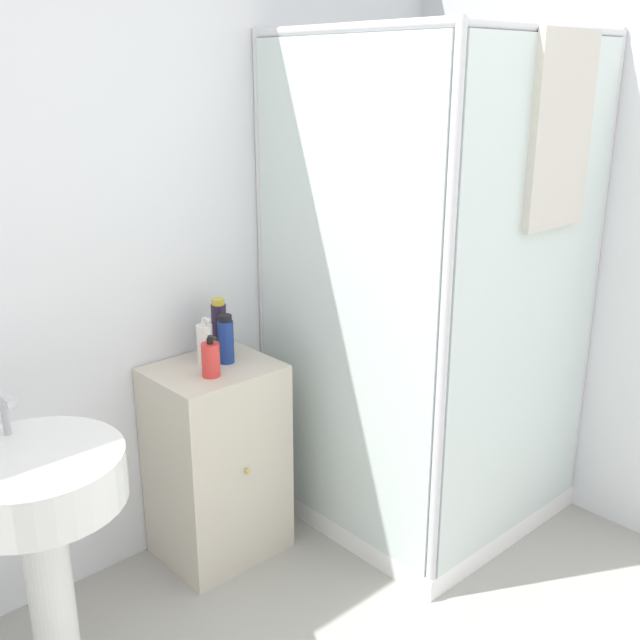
{
  "coord_description": "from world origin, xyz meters",
  "views": [
    {
      "loc": [
        -1.18,
        -0.75,
        1.87
      ],
      "look_at": [
        0.48,
        1.07,
        1.05
      ],
      "focal_mm": 42.0,
      "sensor_mm": 36.0,
      "label": 1
    }
  ],
  "objects_px": {
    "soap_dispenser": "(211,359)",
    "lotion_bottle_white": "(205,344)",
    "shampoo_bottle_blue": "(226,340)",
    "sink": "(39,508)",
    "shampoo_bottle_tall_black": "(219,328)"
  },
  "relations": [
    {
      "from": "soap_dispenser",
      "to": "lotion_bottle_white",
      "type": "relative_size",
      "value": 0.85
    },
    {
      "from": "soap_dispenser",
      "to": "shampoo_bottle_blue",
      "type": "xyz_separation_m",
      "value": [
        0.12,
        0.07,
        0.03
      ]
    },
    {
      "from": "sink",
      "to": "soap_dispenser",
      "type": "distance_m",
      "value": 0.8
    },
    {
      "from": "shampoo_bottle_blue",
      "to": "lotion_bottle_white",
      "type": "height_order",
      "value": "shampoo_bottle_blue"
    },
    {
      "from": "shampoo_bottle_tall_black",
      "to": "lotion_bottle_white",
      "type": "height_order",
      "value": "shampoo_bottle_tall_black"
    },
    {
      "from": "sink",
      "to": "shampoo_bottle_blue",
      "type": "xyz_separation_m",
      "value": [
        0.87,
        0.27,
        0.24
      ]
    },
    {
      "from": "sink",
      "to": "shampoo_bottle_blue",
      "type": "height_order",
      "value": "shampoo_bottle_blue"
    },
    {
      "from": "shampoo_bottle_blue",
      "to": "lotion_bottle_white",
      "type": "relative_size",
      "value": 1.02
    },
    {
      "from": "sink",
      "to": "soap_dispenser",
      "type": "height_order",
      "value": "same"
    },
    {
      "from": "soap_dispenser",
      "to": "shampoo_bottle_tall_black",
      "type": "distance_m",
      "value": 0.22
    },
    {
      "from": "shampoo_bottle_blue",
      "to": "lotion_bottle_white",
      "type": "distance_m",
      "value": 0.08
    },
    {
      "from": "soap_dispenser",
      "to": "lotion_bottle_white",
      "type": "distance_m",
      "value": 0.13
    },
    {
      "from": "shampoo_bottle_tall_black",
      "to": "lotion_bottle_white",
      "type": "bearing_deg",
      "value": -158.77
    },
    {
      "from": "shampoo_bottle_tall_black",
      "to": "shampoo_bottle_blue",
      "type": "bearing_deg",
      "value": -108.07
    },
    {
      "from": "shampoo_bottle_tall_black",
      "to": "shampoo_bottle_blue",
      "type": "xyz_separation_m",
      "value": [
        -0.03,
        -0.08,
        -0.02
      ]
    }
  ]
}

